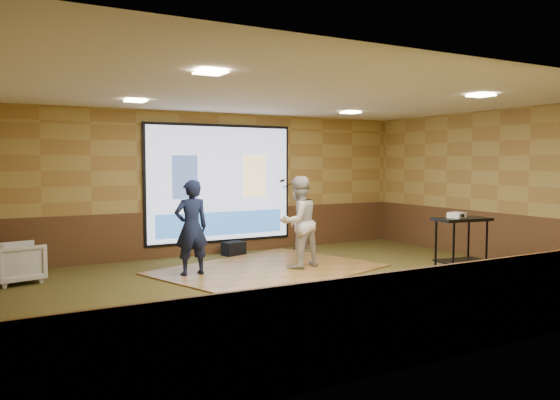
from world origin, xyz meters
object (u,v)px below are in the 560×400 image
dance_floor (269,269)px  banquet_chair (18,263)px  player_right (298,222)px  player_left (191,227)px  av_table (462,235)px  duffel_bag (234,248)px  projector (457,215)px  mic_stand (297,227)px  projector_screen (221,185)px

dance_floor → banquet_chair: (-4.04, 1.04, 0.32)m
dance_floor → player_right: 1.02m
player_left → player_right: bearing=169.7°
dance_floor → player_left: player_left is taller
player_left → av_table: 4.66m
duffel_bag → banquet_chair: bearing=-170.1°
duffel_bag → av_table: bearing=-55.3°
player_right → projector: (2.11, -1.80, 0.18)m
player_right → mic_stand: player_right is taller
player_left → duffel_bag: bearing=-133.7°
player_right → duffel_bag: 2.11m
dance_floor → mic_stand: mic_stand is taller
dance_floor → projector: bearing=-36.5°
mic_stand → player_left: bearing=-163.5°
projector → duffel_bag: (-2.54, 3.73, -0.90)m
av_table → mic_stand: size_ratio=0.63×
player_right → duffel_bag: (-0.43, 1.93, -0.72)m
banquet_chair → mic_stand: bearing=-93.7°
dance_floor → duffel_bag: 1.78m
projector_screen → duffel_bag: 1.38m
player_right → banquet_chair: 4.76m
dance_floor → banquet_chair: banquet_chair is taller
dance_floor → duffel_bag: size_ratio=8.22×
projector_screen → dance_floor: 2.57m
av_table → projector: bearing=143.8°
banquet_chair → duffel_bag: banquet_chair is taller
projector_screen → mic_stand: 2.02m
dance_floor → av_table: size_ratio=3.73×
dance_floor → banquet_chair: size_ratio=5.14×
projector_screen → av_table: 5.01m
dance_floor → mic_stand: size_ratio=2.35×
player_left → mic_stand: 3.55m
projector_screen → av_table: projector_screen is taller
player_right → duffel_bag: player_right is taller
projector → duffel_bag: projector is taller
projector_screen → dance_floor: projector_screen is taller
av_table → player_right: bearing=139.8°
player_left → player_right: 1.97m
player_right → banquet_chair: player_right is taller
mic_stand → banquet_chair: (-5.75, -0.80, -0.16)m
mic_stand → banquet_chair: 5.81m
mic_stand → projector: bearing=-87.9°
banquet_chair → dance_floor: bearing=-116.1°
dance_floor → player_right: bearing=-17.0°
player_left → dance_floor: bearing=172.5°
av_table → duffel_bag: 4.63m
player_right → av_table: (2.18, -1.85, -0.16)m
projector → mic_stand: size_ratio=0.17×
projector → banquet_chair: 7.36m
projector → banquet_chair: bearing=142.2°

